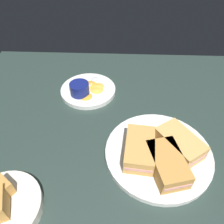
{
  "coord_description": "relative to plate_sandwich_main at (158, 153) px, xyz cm",
  "views": [
    {
      "loc": [
        -39.29,
        -2.59,
        51.06
      ],
      "look_at": [
        11.4,
        -0.37,
        3.0
      ],
      "focal_mm": 34.92,
      "sensor_mm": 36.0,
      "label": 1
    }
  ],
  "objects": [
    {
      "name": "ramekin_light_gravy",
      "position": [
        24.61,
        25.62,
        3.09
      ],
      "size": [
        6.91,
        6.91,
        4.28
      ],
      "color": "navy",
      "rests_on": "plate_chips_companion"
    },
    {
      "name": "sandwich_half_near",
      "position": [
        -1.2,
        5.5,
        3.2
      ],
      "size": [
        13.89,
        8.85,
        4.8
      ],
      "color": "tan",
      "rests_on": "plate_sandwich_main"
    },
    {
      "name": "bread_basket_rear",
      "position": [
        -17.38,
        36.97,
        1.7
      ],
      "size": [
        17.42,
        17.42,
        8.12
      ],
      "color": "silver",
      "rests_on": "ground_plane"
    },
    {
      "name": "ramekin_dark_sauce",
      "position": [
        0.38,
        -6.66,
        2.6
      ],
      "size": [
        7.13,
        7.13,
        3.33
      ],
      "color": "#0C144C",
      "rests_on": "plate_sandwich_main"
    },
    {
      "name": "sandwich_half_extra",
      "position": [
        1.2,
        -5.5,
        3.2
      ],
      "size": [
        15.02,
        13.62,
        4.8
      ],
      "color": "tan",
      "rests_on": "plate_sandwich_main"
    },
    {
      "name": "plate_sandwich_main",
      "position": [
        0.0,
        0.0,
        0.0
      ],
      "size": [
        29.65,
        29.65,
        1.6
      ],
      "primitive_type": "cylinder",
      "color": "white",
      "rests_on": "ground_plane"
    },
    {
      "name": "spoon_by_dark_ramekin",
      "position": [
        2.24,
        -1.35,
        1.16
      ],
      "size": [
        4.67,
        9.79,
        0.8
      ],
      "color": "silver",
      "rests_on": "plate_sandwich_main"
    },
    {
      "name": "plate_chips_companion",
      "position": [
        27.67,
        23.07,
        0.0
      ],
      "size": [
        20.38,
        20.38,
        1.6
      ],
      "primitive_type": "cylinder",
      "color": "white",
      "rests_on": "ground_plane"
    },
    {
      "name": "ground_plane",
      "position": [
        2.44,
        13.9,
        -2.3
      ],
      "size": [
        110.0,
        110.0,
        3.0
      ],
      "primitive_type": "cube",
      "color": "#283833"
    },
    {
      "name": "spoon_by_gravy_ramekin",
      "position": [
        31.92,
        21.61,
        1.16
      ],
      "size": [
        9.8,
        4.62,
        0.8
      ],
      "color": "silver",
      "rests_on": "plate_chips_companion"
    },
    {
      "name": "sandwich_half_far",
      "position": [
        -5.5,
        -1.2,
        3.2
      ],
      "size": [
        14.58,
        10.59,
        4.8
      ],
      "color": "#C68C42",
      "rests_on": "plate_sandwich_main"
    },
    {
      "name": "plantain_chip_scatter",
      "position": [
        27.52,
        23.31,
        1.1
      ],
      "size": [
        14.17,
        13.86,
        0.6
      ],
      "color": "gold",
      "rests_on": "plate_chips_companion"
    }
  ]
}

